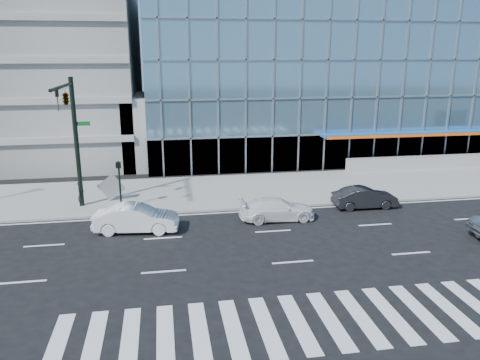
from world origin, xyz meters
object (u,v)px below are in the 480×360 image
at_px(dark_sedan, 365,198).
at_px(pedestrian, 81,194).
at_px(white_sedan, 136,218).
at_px(ped_signal_post, 119,178).
at_px(white_suv, 277,209).
at_px(tilted_panel, 111,187).
at_px(traffic_signal, 69,113).

xyz_separation_m(dark_sedan, pedestrian, (-17.69, 3.02, 0.26)).
relative_size(dark_sedan, pedestrian, 2.61).
bearing_deg(white_sedan, ped_signal_post, 23.29).
height_order(white_suv, tilted_panel, tilted_panel).
distance_m(white_suv, white_sedan, 8.08).
height_order(traffic_signal, dark_sedan, traffic_signal).
relative_size(ped_signal_post, tilted_panel, 2.31).
bearing_deg(ped_signal_post, traffic_signal, -171.48).
relative_size(white_suv, pedestrian, 2.88).
bearing_deg(ped_signal_post, white_suv, -18.93).
bearing_deg(traffic_signal, tilted_panel, 50.07).
distance_m(traffic_signal, white_suv, 13.20).
bearing_deg(traffic_signal, white_suv, -13.36).
distance_m(white_sedan, dark_sedan, 14.17).
bearing_deg(traffic_signal, dark_sedan, -5.08).
relative_size(ped_signal_post, pedestrian, 1.94).
relative_size(white_sedan, dark_sedan, 1.13).
xyz_separation_m(traffic_signal, white_suv, (11.66, -2.77, -5.52)).
distance_m(pedestrian, tilted_panel, 1.95).
xyz_separation_m(traffic_signal, ped_signal_post, (2.50, 0.37, -4.02)).
bearing_deg(white_suv, dark_sedan, -78.43).
bearing_deg(traffic_signal, ped_signal_post, 8.52).
bearing_deg(dark_sedan, tilted_panel, 77.76).
bearing_deg(traffic_signal, white_sedan, -42.78).
xyz_separation_m(ped_signal_post, tilted_panel, (-0.71, 1.76, -1.08)).
xyz_separation_m(white_sedan, pedestrian, (-3.62, 4.78, 0.17)).
height_order(ped_signal_post, white_suv, ped_signal_post).
xyz_separation_m(traffic_signal, white_sedan, (3.60, -3.33, -5.41)).
bearing_deg(white_sedan, pedestrian, 43.93).
height_order(white_suv, pedestrian, pedestrian).
bearing_deg(white_suv, tilted_panel, 63.83).
height_order(traffic_signal, white_sedan, traffic_signal).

